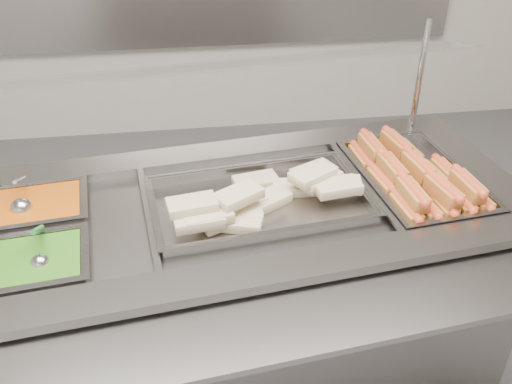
{
  "coord_description": "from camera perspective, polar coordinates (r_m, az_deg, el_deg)",
  "views": [
    {
      "loc": [
        -0.24,
        -1.09,
        1.77
      ],
      "look_at": [
        -0.04,
        0.33,
        0.85
      ],
      "focal_mm": 40.0,
      "sensor_mm": 36.0,
      "label": 1
    }
  ],
  "objects": [
    {
      "name": "steam_counter",
      "position": [
        1.97,
        -1.32,
        -10.91
      ],
      "size": [
        1.81,
        0.97,
        0.83
      ],
      "color": "slate",
      "rests_on": "ground"
    },
    {
      "name": "tortilla_wraps",
      "position": [
        1.69,
        0.74,
        -0.59
      ],
      "size": [
        0.6,
        0.33,
        0.09
      ],
      "color": "tan",
      "rests_on": "pan_wraps"
    },
    {
      "name": "sneeze_guard",
      "position": [
        1.73,
        -3.26,
        12.15
      ],
      "size": [
        1.54,
        0.45,
        0.41
      ],
      "color": "#B8B9BD",
      "rests_on": "steam_counter"
    },
    {
      "name": "tray_rail",
      "position": [
        1.39,
        3.24,
        -12.88
      ],
      "size": [
        1.68,
        0.54,
        0.05
      ],
      "color": "gray",
      "rests_on": "steam_counter"
    },
    {
      "name": "hotdogs_in_buns",
      "position": [
        1.88,
        15.52,
        1.56
      ],
      "size": [
        0.33,
        0.5,
        0.11
      ],
      "color": "#A25D21",
      "rests_on": "pan_hotdogs"
    },
    {
      "name": "pan_peas",
      "position": [
        1.61,
        -21.45,
        -7.39
      ],
      "size": [
        0.3,
        0.25,
        0.09
      ],
      "color": "gray",
      "rests_on": "steam_counter"
    },
    {
      "name": "pan_wraps",
      "position": [
        1.73,
        0.29,
        -1.21
      ],
      "size": [
        0.67,
        0.44,
        0.06
      ],
      "color": "gray",
      "rests_on": "steam_counter"
    },
    {
      "name": "pan_hotdogs",
      "position": [
        1.92,
        15.47,
        0.72
      ],
      "size": [
        0.37,
        0.54,
        0.09
      ],
      "color": "gray",
      "rests_on": "steam_counter"
    },
    {
      "name": "serving_spoon",
      "position": [
        1.58,
        -20.8,
        -6.1
      ],
      "size": [
        0.05,
        0.17,
        0.12
      ],
      "color": "#BDBCC1",
      "rests_on": "pan_peas"
    },
    {
      "name": "ladle",
      "position": [
        1.8,
        -22.4,
        -1.36
      ],
      "size": [
        0.06,
        0.18,
        0.13
      ],
      "color": "#BDBCC1",
      "rests_on": "pan_beans"
    },
    {
      "name": "pan_beans",
      "position": [
        1.83,
        -20.96,
        -2.11
      ],
      "size": [
        0.3,
        0.25,
        0.09
      ],
      "color": "gray",
      "rests_on": "steam_counter"
    }
  ]
}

